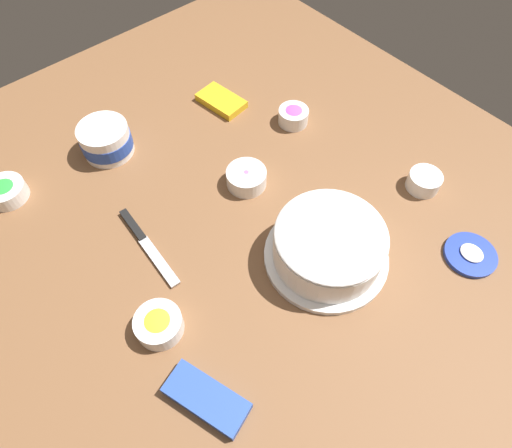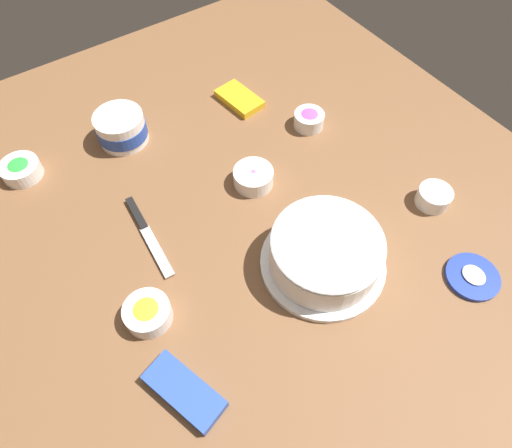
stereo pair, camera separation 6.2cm
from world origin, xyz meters
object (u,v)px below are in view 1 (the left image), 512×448
at_px(sprinkle_bowl_green, 5,191).
at_px(candy_box_lower, 221,101).
at_px(spreading_knife, 144,240).
at_px(sprinkle_bowl_orange, 424,181).
at_px(frosting_tub, 106,140).
at_px(sprinkle_bowl_rainbow, 293,115).
at_px(frosting_tub_lid, 471,255).
at_px(sprinkle_bowl_yellow, 159,324).
at_px(sprinkle_bowl_pink, 246,177).
at_px(frosted_cake, 329,245).
at_px(candy_box_upper, 207,398).

distance_m(sprinkle_bowl_green, candy_box_lower, 0.58).
xyz_separation_m(spreading_knife, sprinkle_bowl_orange, (-0.31, -0.59, 0.02)).
relative_size(frosting_tub, sprinkle_bowl_rainbow, 1.60).
height_order(frosting_tub_lid, sprinkle_bowl_green, sprinkle_bowl_green).
distance_m(sprinkle_bowl_orange, sprinkle_bowl_yellow, 0.68).
height_order(frosting_tub_lid, sprinkle_bowl_rainbow, sprinkle_bowl_rainbow).
relative_size(frosting_tub, sprinkle_bowl_green, 1.34).
xyz_separation_m(sprinkle_bowl_yellow, candy_box_lower, (0.43, -0.49, -0.01)).
bearing_deg(candy_box_lower, sprinkle_bowl_pink, 145.66).
height_order(frosting_tub_lid, spreading_knife, frosting_tub_lid).
bearing_deg(candy_box_lower, frosting_tub, 73.93).
relative_size(frosting_tub, sprinkle_bowl_orange, 1.62).
distance_m(frosting_tub, frosting_tub_lid, 0.89).
xyz_separation_m(frosting_tub, sprinkle_bowl_rainbow, (-0.23, -0.42, -0.02)).
distance_m(spreading_knife, sprinkle_bowl_pink, 0.28).
distance_m(sprinkle_bowl_orange, sprinkle_bowl_pink, 0.42).
xyz_separation_m(frosted_cake, candy_box_lower, (0.53, -0.14, -0.04)).
height_order(sprinkle_bowl_pink, sprinkle_bowl_yellow, sprinkle_bowl_yellow).
bearing_deg(sprinkle_bowl_pink, sprinkle_bowl_green, 52.98).
relative_size(frosting_tub, candy_box_upper, 0.83).
bearing_deg(frosted_cake, sprinkle_bowl_orange, -92.73).
bearing_deg(sprinkle_bowl_orange, sprinkle_bowl_green, 50.69).
height_order(spreading_knife, sprinkle_bowl_pink, sprinkle_bowl_pink).
bearing_deg(sprinkle_bowl_green, sprinkle_bowl_yellow, -170.34).
bearing_deg(sprinkle_bowl_green, sprinkle_bowl_orange, -129.31).
bearing_deg(sprinkle_bowl_rainbow, sprinkle_bowl_orange, -167.60).
relative_size(sprinkle_bowl_pink, candy_box_lower, 0.73).
bearing_deg(candy_box_lower, sprinkle_bowl_green, 74.77).
height_order(frosting_tub, sprinkle_bowl_yellow, frosting_tub).
bearing_deg(candy_box_upper, sprinkle_bowl_rainbow, -73.57).
bearing_deg(sprinkle_bowl_pink, candy_box_lower, -26.61).
height_order(frosting_tub, candy_box_upper, frosting_tub).
bearing_deg(sprinkle_bowl_pink, frosting_tub_lid, -153.56).
xyz_separation_m(frosting_tub_lid, candy_box_upper, (0.14, 0.61, 0.01)).
bearing_deg(sprinkle_bowl_green, sprinkle_bowl_pink, -127.02).
bearing_deg(sprinkle_bowl_orange, spreading_knife, 62.40).
height_order(sprinkle_bowl_rainbow, candy_box_lower, sprinkle_bowl_rainbow).
relative_size(frosting_tub_lid, sprinkle_bowl_rainbow, 1.41).
bearing_deg(sprinkle_bowl_yellow, candy_box_upper, 175.61).
bearing_deg(sprinkle_bowl_pink, spreading_knife, 85.09).
height_order(frosting_tub_lid, sprinkle_bowl_pink, sprinkle_bowl_pink).
bearing_deg(candy_box_upper, sprinkle_bowl_yellow, -22.24).
bearing_deg(sprinkle_bowl_yellow, frosted_cake, -105.75).
relative_size(spreading_knife, sprinkle_bowl_rainbow, 3.00).
bearing_deg(candy_box_lower, frosted_cake, 157.86).
bearing_deg(frosted_cake, sprinkle_bowl_pink, -1.06).
bearing_deg(frosted_cake, sprinkle_bowl_rainbow, -34.09).
bearing_deg(sprinkle_bowl_green, spreading_knife, -151.37).
distance_m(spreading_knife, sprinkle_bowl_green, 0.36).
xyz_separation_m(frosted_cake, frosting_tub, (0.58, 0.19, -0.01)).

